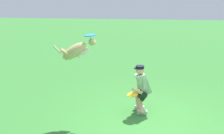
% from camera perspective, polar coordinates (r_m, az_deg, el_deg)
% --- Properties ---
extents(ground_plane, '(60.00, 60.00, 0.00)m').
position_cam_1_polar(ground_plane, '(6.48, 8.77, -12.21)').
color(ground_plane, '#357931').
extents(person, '(0.54, 0.68, 1.29)m').
position_cam_1_polar(person, '(6.71, 6.72, -4.62)').
color(person, silver).
rests_on(person, ground_plane).
extents(dog, '(1.02, 0.51, 0.60)m').
position_cam_1_polar(dog, '(6.10, -8.03, 3.73)').
color(dog, tan).
extents(frisbee_flying, '(0.40, 0.40, 0.05)m').
position_cam_1_polar(frisbee_flying, '(6.07, -5.04, 7.18)').
color(frisbee_flying, '#278AE2').
extents(frisbee_held, '(0.34, 0.34, 0.08)m').
position_cam_1_polar(frisbee_held, '(6.45, 4.69, -6.24)').
color(frisbee_held, yellow).
rests_on(frisbee_held, person).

